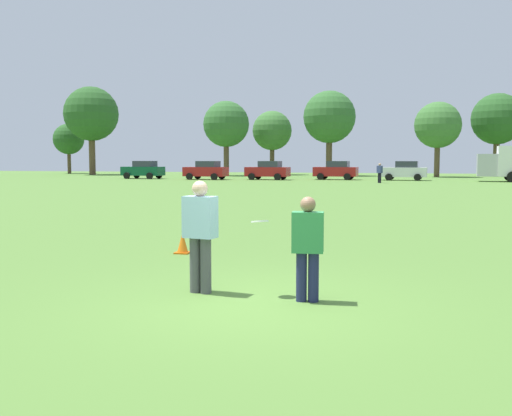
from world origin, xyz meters
TOP-DOWN VIEW (x-y plane):
  - ground_plane at (0.00, 0.00)m, footprint 151.84×151.84m
  - player_thrower at (-0.98, 0.45)m, footprint 0.54×0.37m
  - player_defender at (0.74, 0.29)m, footprint 0.48×0.30m
  - frisbee at (-0.03, 0.48)m, footprint 0.27×0.27m
  - traffic_cone at (-2.62, 3.96)m, footprint 0.32×0.32m
  - parked_car_near_left at (-23.51, 47.32)m, footprint 4.33×2.47m
  - parked_car_mid_left at (-16.46, 46.49)m, footprint 4.33×2.47m
  - parked_car_center at (-10.46, 47.52)m, footprint 4.33×2.47m
  - parked_car_mid_right at (-4.04, 49.31)m, footprint 4.33×2.47m
  - parked_car_near_right at (2.44, 49.06)m, footprint 4.33×2.47m
  - bystander_sideline_watcher at (0.35, 42.53)m, footprint 0.52×0.50m
  - tree_west_oak at (-42.13, 63.86)m, footprint 4.18×4.18m
  - tree_west_maple at (-36.04, 59.30)m, footprint 6.83×6.83m
  - tree_center_elm at (-18.19, 59.13)m, footprint 5.46×5.46m
  - tree_east_birch at (-13.72, 64.33)m, footprint 4.94×4.94m
  - tree_east_oak at (-6.22, 61.72)m, footprint 6.19×6.19m
  - tree_far_east_pine at (6.00, 60.04)m, footprint 5.12×5.12m
  - tree_far_west_pine at (12.77, 64.24)m, footprint 5.86×5.86m

SIDE VIEW (x-z plane):
  - ground_plane at x=0.00m, z-range 0.00..0.00m
  - traffic_cone at x=-2.62m, z-range -0.01..0.47m
  - player_defender at x=0.74m, z-range 0.09..1.64m
  - parked_car_near_left at x=-23.51m, z-range 0.01..1.83m
  - parked_car_mid_left at x=-16.46m, z-range 0.01..1.83m
  - parked_car_center at x=-10.46m, z-range 0.01..1.83m
  - parked_car_mid_right at x=-4.04m, z-range 0.01..1.83m
  - parked_car_near_right at x=2.44m, z-range 0.01..1.83m
  - bystander_sideline_watcher at x=0.35m, z-range 0.11..1.79m
  - player_thrower at x=-0.98m, z-range 0.11..1.87m
  - frisbee at x=-0.03m, z-range 1.10..1.19m
  - tree_west_oak at x=-42.13m, z-range 1.28..8.07m
  - tree_east_birch at x=-13.72m, z-range 1.51..9.54m
  - tree_far_east_pine at x=6.00m, z-range 1.56..9.89m
  - tree_center_elm at x=-18.19m, z-range 1.67..10.55m
  - tree_far_west_pine at x=12.77m, z-range 1.79..11.32m
  - tree_east_oak at x=-6.22m, z-range 1.89..11.94m
  - tree_west_maple at x=-36.04m, z-range 2.09..13.19m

